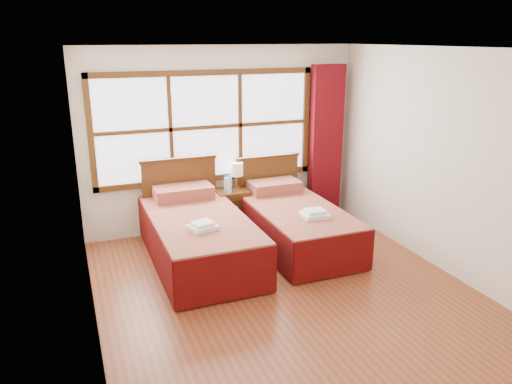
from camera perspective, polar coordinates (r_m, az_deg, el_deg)
name	(u,v)px	position (r m, az deg, el deg)	size (l,w,h in m)	color
floor	(287,293)	(5.63, 3.52, -11.41)	(4.50, 4.50, 0.00)	brown
ceiling	(292,48)	(4.93, 4.09, 16.10)	(4.50, 4.50, 0.00)	white
wall_back	(223,139)	(7.17, -3.84, 6.02)	(4.00, 4.00, 0.00)	silver
wall_left	(84,202)	(4.68, -19.02, -1.09)	(4.50, 4.50, 0.00)	silver
wall_right	(445,163)	(6.22, 20.76, 3.17)	(4.50, 4.50, 0.00)	silver
window	(206,127)	(7.03, -5.74, 7.40)	(3.16, 0.06, 1.56)	white
curtain	(326,142)	(7.70, 7.98, 5.69)	(0.50, 0.16, 2.30)	#650A11
bed_left	(198,234)	(6.30, -6.67, -4.84)	(1.14, 2.22, 1.11)	#42250D
bed_right	(294,222)	(6.73, 4.35, -3.49)	(1.06, 2.08, 1.03)	#42250D
nightstand	(232,210)	(7.21, -2.77, -2.10)	(0.46, 0.45, 0.61)	#4D2C11
towels_left	(203,226)	(5.74, -6.11, -3.90)	(0.35, 0.33, 0.09)	white
towels_right	(315,214)	(6.27, 6.75, -2.48)	(0.34, 0.31, 0.09)	white
lamp	(236,170)	(7.16, -2.27, 2.54)	(0.19, 0.19, 0.38)	#BF8D3D
bottle_near	(229,185)	(6.97, -3.07, 0.83)	(0.07, 0.07, 0.25)	silver
bottle_far	(226,184)	(7.04, -3.44, 0.89)	(0.06, 0.06, 0.23)	silver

